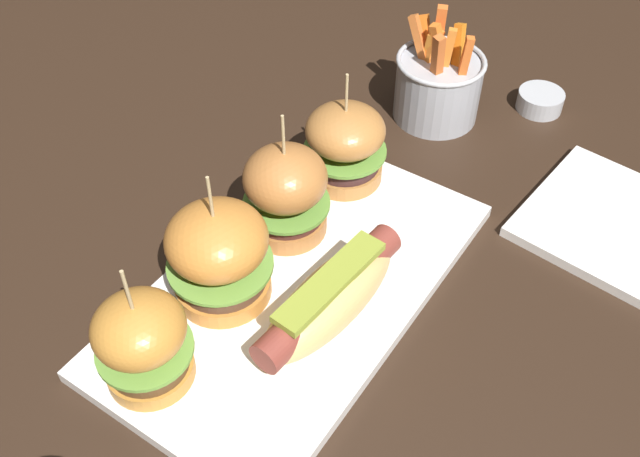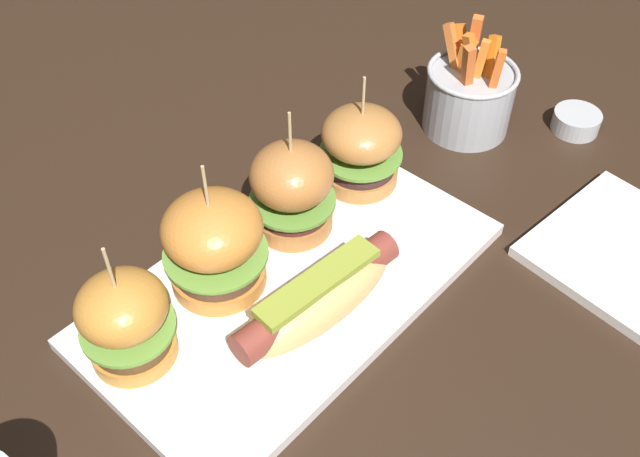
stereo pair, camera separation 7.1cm
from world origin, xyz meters
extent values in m
plane|color=black|center=(0.00, 0.00, 0.00)|extent=(3.00, 3.00, 0.00)
cube|color=white|center=(0.00, 0.00, 0.01)|extent=(0.41, 0.23, 0.01)
ellipsoid|color=#E1B46C|center=(-0.02, -0.05, 0.04)|extent=(0.18, 0.07, 0.05)
cylinder|color=brown|center=(-0.02, -0.05, 0.05)|extent=(0.19, 0.05, 0.03)
cube|color=olive|center=(-0.02, -0.05, 0.06)|extent=(0.13, 0.04, 0.01)
cylinder|color=#C88333|center=(-0.16, 0.05, 0.02)|extent=(0.08, 0.08, 0.02)
cylinder|color=brown|center=(-0.16, 0.05, 0.04)|extent=(0.07, 0.07, 0.02)
cylinder|color=#6B9E3D|center=(-0.16, 0.05, 0.05)|extent=(0.08, 0.08, 0.00)
ellipsoid|color=#C88333|center=(-0.16, 0.05, 0.08)|extent=(0.08, 0.08, 0.05)
cylinder|color=tan|center=(-0.16, 0.05, 0.12)|extent=(0.00, 0.00, 0.06)
cylinder|color=#CC7E34|center=(-0.05, 0.05, 0.02)|extent=(0.09, 0.09, 0.02)
cylinder|color=#513424|center=(-0.05, 0.05, 0.04)|extent=(0.09, 0.09, 0.02)
cylinder|color=#6B9E3D|center=(-0.05, 0.05, 0.05)|extent=(0.10, 0.10, 0.00)
ellipsoid|color=#CC7E34|center=(-0.05, 0.05, 0.09)|extent=(0.10, 0.10, 0.06)
cylinder|color=tan|center=(-0.05, 0.05, 0.13)|extent=(0.00, 0.00, 0.06)
cylinder|color=#B47037|center=(0.06, 0.05, 0.02)|extent=(0.08, 0.08, 0.02)
cylinder|color=#48231E|center=(0.06, 0.05, 0.04)|extent=(0.08, 0.08, 0.01)
cylinder|color=#609338|center=(0.06, 0.05, 0.05)|extent=(0.09, 0.09, 0.00)
ellipsoid|color=#B47037|center=(0.06, 0.05, 0.08)|extent=(0.09, 0.09, 0.06)
cylinder|color=tan|center=(0.06, 0.05, 0.13)|extent=(0.00, 0.00, 0.06)
cylinder|color=#B37439|center=(0.16, 0.05, 0.02)|extent=(0.09, 0.09, 0.02)
cylinder|color=#3C2220|center=(0.16, 0.05, 0.04)|extent=(0.08, 0.08, 0.02)
cylinder|color=#609338|center=(0.16, 0.05, 0.05)|extent=(0.09, 0.09, 0.00)
ellipsoid|color=#B37439|center=(0.16, 0.05, 0.08)|extent=(0.09, 0.09, 0.05)
cylinder|color=tan|center=(0.16, 0.05, 0.12)|extent=(0.00, 0.00, 0.06)
cylinder|color=#A8AAB2|center=(0.34, 0.02, 0.04)|extent=(0.11, 0.11, 0.08)
torus|color=#B7BABF|center=(0.34, 0.02, 0.08)|extent=(0.11, 0.11, 0.01)
cube|color=orange|center=(0.33, 0.04, 0.08)|extent=(0.03, 0.02, 0.07)
cube|color=orange|center=(0.34, 0.03, 0.09)|extent=(0.02, 0.03, 0.08)
cube|color=orange|center=(0.35, 0.04, 0.09)|extent=(0.02, 0.02, 0.09)
cube|color=orange|center=(0.33, -0.01, 0.09)|extent=(0.02, 0.02, 0.08)
cube|color=#CF6128|center=(0.31, 0.02, 0.09)|extent=(0.03, 0.02, 0.08)
cube|color=orange|center=(0.35, 0.05, 0.09)|extent=(0.04, 0.04, 0.07)
cube|color=orange|center=(0.34, 0.05, 0.09)|extent=(0.02, 0.05, 0.08)
cube|color=orange|center=(0.34, 0.02, 0.08)|extent=(0.02, 0.02, 0.08)
cube|color=orange|center=(0.35, 0.01, 0.09)|extent=(0.03, 0.03, 0.08)
cube|color=orange|center=(0.34, 0.04, 0.08)|extent=(0.02, 0.03, 0.07)
cylinder|color=#B7BABF|center=(0.42, -0.08, 0.01)|extent=(0.06, 0.06, 0.02)
cylinder|color=beige|center=(0.42, -0.08, 0.02)|extent=(0.05, 0.05, 0.00)
cube|color=white|center=(0.26, -0.24, 0.01)|extent=(0.20, 0.20, 0.01)
camera|label=1|loc=(-0.37, -0.28, 0.56)|focal=40.56mm
camera|label=2|loc=(-0.33, -0.33, 0.56)|focal=40.56mm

